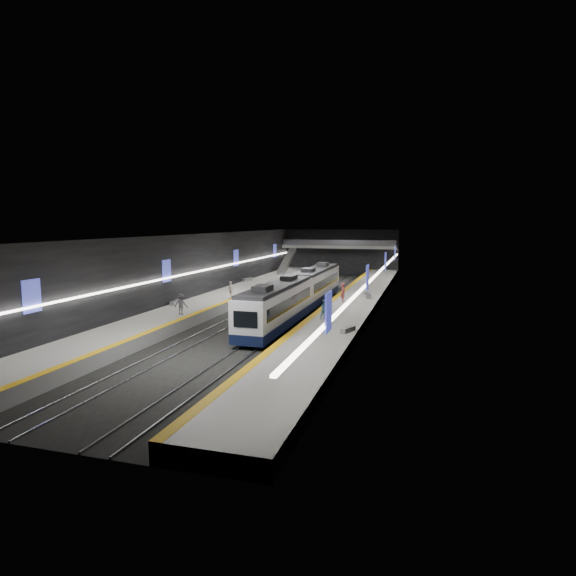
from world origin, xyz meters
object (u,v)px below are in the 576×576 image
(bench_right_near, at_px, (348,330))
(passenger_right_b, at_px, (324,309))
(train, at_px, (299,292))
(escalator, at_px, (287,261))
(bench_left_near, at_px, (175,302))
(passenger_left_b, at_px, (181,304))
(bench_left_far, at_px, (247,280))
(passenger_right_a, at_px, (343,293))
(bench_right_far, at_px, (367,296))
(passenger_left_a, at_px, (231,290))

(bench_right_near, distance_m, passenger_right_b, 5.39)
(train, bearing_deg, escalator, 108.79)
(bench_left_near, bearing_deg, bench_right_near, -29.43)
(escalator, distance_m, bench_right_near, 43.96)
(passenger_left_b, bearing_deg, bench_right_near, 164.43)
(bench_right_near, relative_size, passenger_left_b, 0.85)
(bench_right_near, bearing_deg, escalator, 133.41)
(bench_left_far, relative_size, bench_right_near, 1.13)
(bench_right_near, xyz_separation_m, passenger_right_a, (-2.78, 13.76, 0.78))
(train, relative_size, bench_left_near, 15.85)
(bench_left_far, relative_size, passenger_right_b, 1.11)
(passenger_left_b, bearing_deg, escalator, -94.11)
(bench_left_near, relative_size, passenger_right_b, 1.15)
(passenger_left_b, bearing_deg, bench_left_far, -88.57)
(escalator, xyz_separation_m, bench_left_far, (-2.00, -12.99, -1.68))
(bench_right_far, relative_size, passenger_right_b, 1.20)
(bench_right_near, xyz_separation_m, passenger_right_b, (-2.81, 4.56, 0.63))
(bench_right_far, xyz_separation_m, passenger_right_b, (-2.16, -12.56, 0.58))
(bench_left_far, height_order, passenger_right_b, passenger_right_b)
(escalator, relative_size, bench_left_far, 4.35)
(bench_right_far, xyz_separation_m, passenger_right_a, (-2.13, -3.35, 0.74))
(escalator, distance_m, bench_left_near, 33.31)
(escalator, relative_size, passenger_right_b, 4.84)
(train, xyz_separation_m, passenger_right_a, (4.07, 2.58, -0.21))
(train, bearing_deg, passenger_left_b, -135.62)
(train, bearing_deg, passenger_left_a, 172.27)
(bench_left_near, height_order, bench_right_far, bench_right_far)
(escalator, relative_size, passenger_left_a, 4.16)
(train, height_order, bench_left_far, train)
(bench_right_far, relative_size, passenger_right_a, 1.01)
(bench_right_far, height_order, passenger_right_a, passenger_right_a)
(train, xyz_separation_m, escalator, (-10.00, 29.39, 0.70))
(escalator, xyz_separation_m, passenger_left_b, (1.26, -37.94, -0.94))
(train, distance_m, passenger_right_a, 4.83)
(bench_left_far, xyz_separation_m, passenger_left_b, (3.26, -24.95, 0.74))
(passenger_left_a, bearing_deg, bench_left_far, 173.41)
(escalator, xyz_separation_m, passenger_left_a, (1.97, -28.30, -0.94))
(bench_right_near, relative_size, passenger_right_a, 0.83)
(bench_left_near, xyz_separation_m, bench_left_far, (0.00, 20.21, -0.01))
(bench_left_far, relative_size, passenger_right_a, 0.94)
(bench_left_near, distance_m, passenger_left_a, 6.35)
(bench_left_far, xyz_separation_m, bench_right_near, (18.85, -27.57, -0.03))
(train, xyz_separation_m, passenger_right_b, (4.04, -6.62, -0.37))
(bench_left_near, relative_size, passenger_left_b, 0.99)
(passenger_right_b, bearing_deg, bench_right_far, 37.59)
(train, distance_m, bench_left_far, 20.34)
(passenger_left_b, bearing_deg, train, -141.63)
(bench_left_far, relative_size, bench_right_far, 0.93)
(escalator, bearing_deg, bench_right_far, -55.37)
(bench_right_far, bearing_deg, passenger_right_b, -116.37)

